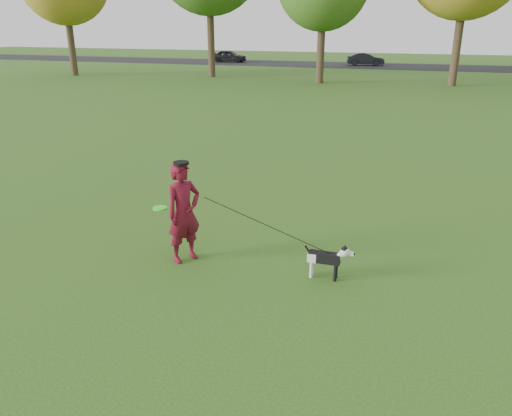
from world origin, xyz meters
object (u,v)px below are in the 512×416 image
(car_left, at_px, (229,56))
(car_mid, at_px, (366,59))
(man, at_px, (184,213))
(dog, at_px, (328,257))

(car_left, distance_m, car_mid, 12.93)
(man, xyz_separation_m, car_mid, (-1.30, 40.13, -0.27))
(dog, distance_m, car_left, 43.36)
(car_left, bearing_deg, man, -163.85)
(man, relative_size, dog, 2.16)
(man, xyz_separation_m, dog, (2.33, 0.06, -0.47))
(car_left, relative_size, car_mid, 1.02)
(man, bearing_deg, dog, -56.73)
(dog, height_order, car_left, car_left)
(car_left, bearing_deg, car_mid, -93.37)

